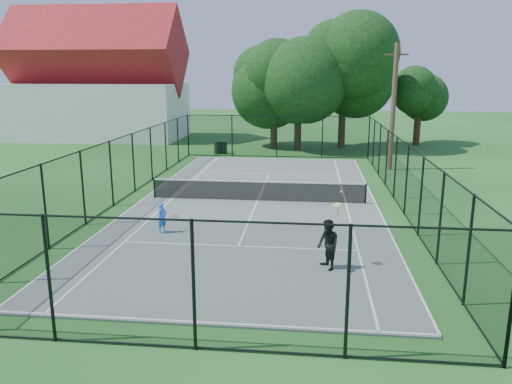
# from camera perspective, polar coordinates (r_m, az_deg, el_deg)

# --- Properties ---
(ground) EXTENTS (120.00, 120.00, 0.00)m
(ground) POSITION_cam_1_polar(r_m,az_deg,el_deg) (23.56, 0.19, -1.14)
(ground) COLOR #1C4E1A
(tennis_court) EXTENTS (11.00, 24.00, 0.06)m
(tennis_court) POSITION_cam_1_polar(r_m,az_deg,el_deg) (23.55, 0.19, -1.07)
(tennis_court) COLOR slate
(tennis_court) RESTS_ON ground
(tennis_net) EXTENTS (10.08, 0.08, 0.95)m
(tennis_net) POSITION_cam_1_polar(r_m,az_deg,el_deg) (23.42, 0.19, 0.23)
(tennis_net) COLOR black
(tennis_net) RESTS_ON tennis_court
(fence) EXTENTS (13.10, 26.10, 3.00)m
(fence) POSITION_cam_1_polar(r_m,az_deg,el_deg) (23.23, 0.20, 2.45)
(fence) COLOR black
(fence) RESTS_ON ground
(tree_near_left) EXTENTS (6.20, 6.20, 8.08)m
(tree_near_left) POSITION_cam_1_polar(r_m,az_deg,el_deg) (40.14, 2.10, 12.07)
(tree_near_left) COLOR #332114
(tree_near_left) RESTS_ON ground
(tree_near_mid) EXTENTS (7.00, 7.00, 9.15)m
(tree_near_mid) POSITION_cam_1_polar(r_m,az_deg,el_deg) (39.50, 4.91, 12.98)
(tree_near_mid) COLOR #332114
(tree_near_mid) RESTS_ON ground
(tree_near_right) EXTENTS (6.61, 6.61, 9.12)m
(tree_near_right) POSITION_cam_1_polar(r_m,az_deg,el_deg) (40.87, 10.01, 13.06)
(tree_near_right) COLOR #332114
(tree_near_right) RESTS_ON ground
(tree_far_right) EXTENTS (4.77, 4.77, 6.31)m
(tree_far_right) POSITION_cam_1_polar(r_m,az_deg,el_deg) (44.16, 18.16, 10.16)
(tree_far_right) COLOR #332114
(tree_far_right) RESTS_ON ground
(building) EXTENTS (15.30, 8.15, 11.87)m
(building) POSITION_cam_1_polar(r_m,az_deg,el_deg) (48.71, -17.61, 11.66)
(building) COLOR silver
(building) RESTS_ON ground
(trash_bin_left) EXTENTS (0.58, 0.58, 0.95)m
(trash_bin_left) POSITION_cam_1_polar(r_m,az_deg,el_deg) (37.68, -4.40, 5.09)
(trash_bin_left) COLOR black
(trash_bin_left) RESTS_ON ground
(trash_bin_right) EXTENTS (0.58, 0.58, 0.93)m
(trash_bin_right) POSITION_cam_1_polar(r_m,az_deg,el_deg) (37.79, -3.74, 5.11)
(trash_bin_right) COLOR black
(trash_bin_right) RESTS_ON ground
(utility_pole) EXTENTS (1.40, 0.30, 7.70)m
(utility_pole) POSITION_cam_1_polar(r_m,az_deg,el_deg) (32.13, 15.43, 9.37)
(utility_pole) COLOR #4C3823
(utility_pole) RESTS_ON ground
(player_blue) EXTENTS (0.80, 0.50, 1.15)m
(player_blue) POSITION_cam_1_polar(r_m,az_deg,el_deg) (19.09, -10.65, -2.90)
(player_blue) COLOR #1D6DF7
(player_blue) RESTS_ON tennis_court
(player_black) EXTENTS (0.86, 0.96, 2.42)m
(player_black) POSITION_cam_1_polar(r_m,az_deg,el_deg) (15.42, 8.22, -5.97)
(player_black) COLOR black
(player_black) RESTS_ON tennis_court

